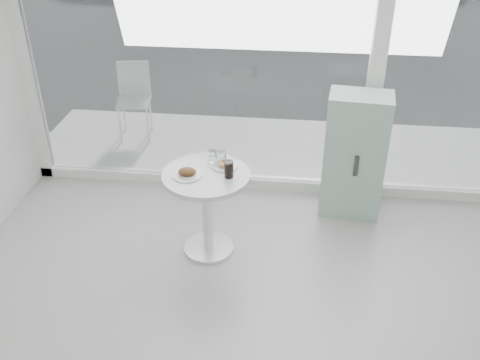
# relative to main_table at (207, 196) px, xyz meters

# --- Properties ---
(room_shell) EXTENTS (6.00, 6.00, 6.00)m
(room_shell) POSITION_rel_main_table_xyz_m (0.50, -2.46, 1.36)
(room_shell) COLOR white
(room_shell) RESTS_ON ground
(storefront) EXTENTS (5.00, 0.14, 3.00)m
(storefront) POSITION_rel_main_table_xyz_m (0.57, 1.10, 1.16)
(storefront) COLOR white
(storefront) RESTS_ON ground
(main_table) EXTENTS (0.72, 0.72, 0.77)m
(main_table) POSITION_rel_main_table_xyz_m (0.00, 0.00, 0.00)
(main_table) COLOR white
(main_table) RESTS_ON ground
(patio_deck) EXTENTS (5.60, 1.60, 0.05)m
(patio_deck) POSITION_rel_main_table_xyz_m (0.50, 1.90, -0.53)
(patio_deck) COLOR silver
(patio_deck) RESTS_ON ground
(mint_cabinet) EXTENTS (0.59, 0.43, 1.20)m
(mint_cabinet) POSITION_rel_main_table_xyz_m (1.26, 0.76, 0.05)
(mint_cabinet) COLOR #8BB1A0
(mint_cabinet) RESTS_ON ground
(patio_chair) EXTENTS (0.43, 0.43, 0.88)m
(patio_chair) POSITION_rel_main_table_xyz_m (-1.22, 2.09, -0.00)
(patio_chair) COLOR white
(patio_chair) RESTS_ON patio_deck
(plate_fritter) EXTENTS (0.24, 0.24, 0.07)m
(plate_fritter) POSITION_rel_main_table_xyz_m (-0.14, -0.05, 0.25)
(plate_fritter) COLOR silver
(plate_fritter) RESTS_ON main_table
(plate_donut) EXTENTS (0.21, 0.21, 0.05)m
(plate_donut) POSITION_rel_main_table_xyz_m (0.14, 0.13, 0.24)
(plate_donut) COLOR silver
(plate_donut) RESTS_ON main_table
(water_tumbler_a) EXTENTS (0.07, 0.07, 0.11)m
(water_tumbler_a) POSITION_rel_main_table_xyz_m (0.03, 0.19, 0.27)
(water_tumbler_a) COLOR white
(water_tumbler_a) RESTS_ON main_table
(water_tumbler_b) EXTENTS (0.07, 0.07, 0.12)m
(water_tumbler_b) POSITION_rel_main_table_xyz_m (0.11, 0.18, 0.27)
(water_tumbler_b) COLOR white
(water_tumbler_b) RESTS_ON main_table
(cola_glass) EXTENTS (0.07, 0.07, 0.14)m
(cola_glass) POSITION_rel_main_table_xyz_m (0.19, -0.03, 0.29)
(cola_glass) COLOR white
(cola_glass) RESTS_ON main_table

